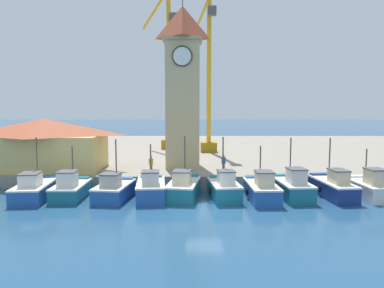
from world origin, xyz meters
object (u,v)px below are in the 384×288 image
at_px(fishing_boat_far_left, 35,189).
at_px(dock_worker_near_tower, 151,165).
at_px(fishing_boat_left_outer, 71,189).
at_px(clock_tower, 183,83).
at_px(fishing_boat_mid_right, 224,188).
at_px(fishing_boat_right_inner, 262,190).
at_px(fishing_boat_end_right, 370,187).
at_px(port_crane_near, 209,90).
at_px(port_crane_far, 168,88).
at_px(fishing_boat_far_right, 333,187).
at_px(dock_worker_along_quay, 224,164).
at_px(fishing_boat_right_outer, 292,187).
at_px(warehouse_left, 44,143).
at_px(fishing_boat_left_inner, 114,190).
at_px(fishing_boat_mid_left, 151,188).
at_px(fishing_boat_center, 183,188).

distance_m(fishing_boat_far_left, dock_worker_near_tower, 9.13).
distance_m(fishing_boat_left_outer, clock_tower, 13.92).
relative_size(fishing_boat_far_left, fishing_boat_mid_right, 1.18).
relative_size(fishing_boat_right_inner, fishing_boat_end_right, 1.03).
bearing_deg(port_crane_near, port_crane_far, 147.21).
height_order(fishing_boat_mid_right, fishing_boat_far_right, fishing_boat_mid_right).
bearing_deg(fishing_boat_mid_right, dock_worker_along_quay, 86.18).
bearing_deg(dock_worker_along_quay, clock_tower, 137.35).
bearing_deg(clock_tower, fishing_boat_end_right, -28.43).
relative_size(fishing_boat_mid_right, fishing_boat_right_outer, 0.94).
bearing_deg(warehouse_left, clock_tower, 5.76).
height_order(fishing_boat_far_right, fishing_boat_end_right, fishing_boat_far_right).
xyz_separation_m(warehouse_left, dock_worker_near_tower, (10.03, -2.74, -1.52)).
height_order(fishing_boat_far_right, port_crane_near, port_crane_near).
distance_m(fishing_boat_left_inner, fishing_boat_far_right, 16.21).
relative_size(warehouse_left, port_crane_near, 0.54).
xyz_separation_m(fishing_boat_mid_left, fishing_boat_right_outer, (10.47, 0.34, 0.03)).
height_order(port_crane_far, dock_worker_along_quay, port_crane_far).
height_order(fishing_boat_left_inner, fishing_boat_right_outer, fishing_boat_right_outer).
height_order(fishing_boat_end_right, clock_tower, clock_tower).
distance_m(fishing_boat_far_left, fishing_boat_right_outer, 19.00).
bearing_deg(fishing_boat_far_left, port_crane_far, 70.35).
bearing_deg(fishing_boat_end_right, fishing_boat_left_outer, -179.27).
relative_size(port_crane_far, dock_worker_near_tower, 12.84).
height_order(fishing_boat_left_outer, dock_worker_along_quay, fishing_boat_left_outer).
bearing_deg(fishing_boat_right_inner, fishing_boat_right_outer, 14.99).
distance_m(fishing_boat_far_left, fishing_boat_center, 10.92).
bearing_deg(port_crane_far, dock_worker_along_quay, -71.89).
bearing_deg(clock_tower, fishing_boat_mid_left, -104.60).
xyz_separation_m(clock_tower, port_crane_far, (-2.40, 14.99, 0.18)).
xyz_separation_m(fishing_boat_far_right, dock_worker_near_tower, (-13.97, 3.57, 1.08)).
distance_m(fishing_boat_left_inner, fishing_boat_end_right, 18.91).
xyz_separation_m(fishing_boat_mid_left, fishing_boat_mid_right, (5.38, 0.06, 0.01)).
distance_m(fishing_boat_end_right, dock_worker_near_tower, 17.10).
relative_size(clock_tower, port_crane_far, 0.79).
bearing_deg(clock_tower, dock_worker_along_quay, -42.65).
bearing_deg(fishing_boat_left_outer, warehouse_left, 124.24).
distance_m(fishing_boat_right_inner, warehouse_left, 20.05).
bearing_deg(fishing_boat_far_left, fishing_boat_left_inner, -1.28).
bearing_deg(warehouse_left, fishing_boat_mid_left, -33.24).
bearing_deg(fishing_boat_end_right, port_crane_far, 126.12).
distance_m(fishing_boat_far_left, port_crane_near, 25.17).
height_order(fishing_boat_right_outer, port_crane_near, port_crane_near).
height_order(fishing_boat_far_right, dock_worker_along_quay, fishing_boat_far_right).
xyz_separation_m(fishing_boat_left_inner, warehouse_left, (-7.80, 6.97, 2.66)).
xyz_separation_m(fishing_boat_right_inner, clock_tower, (-5.95, 8.43, 8.06)).
relative_size(fishing_boat_left_inner, port_crane_far, 0.22).
relative_size(fishing_boat_mid_left, dock_worker_near_tower, 2.84).
bearing_deg(fishing_boat_mid_right, fishing_boat_end_right, 2.30).
distance_m(warehouse_left, dock_worker_along_quay, 16.37).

